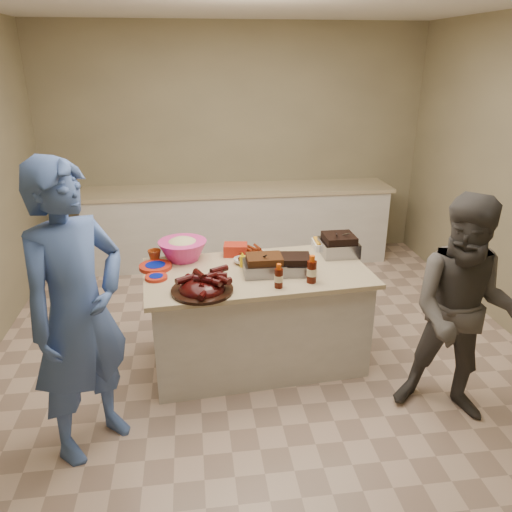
{
  "coord_description": "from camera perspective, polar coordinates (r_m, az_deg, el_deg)",
  "views": [
    {
      "loc": [
        -0.53,
        -3.45,
        2.32
      ],
      "look_at": [
        -0.07,
        0.05,
        0.9
      ],
      "focal_mm": 35.0,
      "sensor_mm": 36.0,
      "label": 1
    }
  ],
  "objects": [
    {
      "name": "room",
      "position": [
        4.19,
        1.04,
        -11.74
      ],
      "size": [
        4.5,
        5.0,
        2.7
      ],
      "primitive_type": null,
      "color": "gray",
      "rests_on": "ground"
    },
    {
      "name": "back_counter",
      "position": [
        5.98,
        -2.06,
        3.59
      ],
      "size": [
        3.6,
        0.64,
        0.9
      ],
      "primitive_type": null,
      "color": "beige",
      "rests_on": "ground"
    },
    {
      "name": "island",
      "position": [
        4.18,
        0.09,
        -11.83
      ],
      "size": [
        1.76,
        1.03,
        0.8
      ],
      "primitive_type": null,
      "rotation": [
        0.0,
        0.0,
        0.08
      ],
      "color": "beige",
      "rests_on": "ground"
    },
    {
      "name": "rib_platter",
      "position": [
        3.49,
        -6.15,
        -4.07
      ],
      "size": [
        0.53,
        0.53,
        0.17
      ],
      "primitive_type": null,
      "rotation": [
        0.0,
        0.0,
        0.26
      ],
      "color": "#380706",
      "rests_on": "island"
    },
    {
      "name": "pulled_pork_tray",
      "position": [
        3.75,
        0.94,
        -2.03
      ],
      "size": [
        0.31,
        0.24,
        0.09
      ],
      "primitive_type": "cube",
      "rotation": [
        0.0,
        0.0,
        -0.01
      ],
      "color": "#47230F",
      "rests_on": "island"
    },
    {
      "name": "brisket_tray",
      "position": [
        3.78,
        4.34,
        -1.87
      ],
      "size": [
        0.3,
        0.26,
        0.08
      ],
      "primitive_type": "cube",
      "rotation": [
        0.0,
        0.0,
        -0.12
      ],
      "color": "black",
      "rests_on": "island"
    },
    {
      "name": "roasting_pan",
      "position": [
        4.17,
        9.36,
        0.23
      ],
      "size": [
        0.29,
        0.29,
        0.12
      ],
      "primitive_type": "cube",
      "rotation": [
        0.0,
        0.0,
        0.01
      ],
      "color": "gray",
      "rests_on": "island"
    },
    {
      "name": "coleslaw_bowl",
      "position": [
        4.05,
        -8.31,
        -0.36
      ],
      "size": [
        0.42,
        0.42,
        0.27
      ],
      "primitive_type": null,
      "rotation": [
        0.0,
        0.0,
        0.08
      ],
      "color": "#DA3287",
      "rests_on": "island"
    },
    {
      "name": "sausage_plate",
      "position": [
        4.12,
        -0.95,
        0.23
      ],
      "size": [
        0.37,
        0.37,
        0.05
      ],
      "primitive_type": "cylinder",
      "rotation": [
        0.0,
        0.0,
        0.43
      ],
      "color": "silver",
      "rests_on": "island"
    },
    {
      "name": "mac_cheese_dish",
      "position": [
        4.3,
        8.41,
        0.97
      ],
      "size": [
        0.3,
        0.22,
        0.08
      ],
      "primitive_type": "cube",
      "rotation": [
        0.0,
        0.0,
        -0.05
      ],
      "color": "#F7AE1E",
      "rests_on": "island"
    },
    {
      "name": "bbq_bottle_a",
      "position": [
        3.53,
        2.59,
        -3.6
      ],
      "size": [
        0.06,
        0.06,
        0.18
      ],
      "primitive_type": "cylinder",
      "rotation": [
        0.0,
        0.0,
        0.08
      ],
      "color": "#3A0C04",
      "rests_on": "island"
    },
    {
      "name": "bbq_bottle_b",
      "position": [
        3.63,
        6.33,
        -2.99
      ],
      "size": [
        0.08,
        0.08,
        0.21
      ],
      "primitive_type": "cylinder",
      "rotation": [
        0.0,
        0.0,
        0.08
      ],
      "color": "#3A0C04",
      "rests_on": "island"
    },
    {
      "name": "mustard_bottle",
      "position": [
        3.87,
        -1.55,
        -1.25
      ],
      "size": [
        0.05,
        0.05,
        0.12
      ],
      "primitive_type": "cylinder",
      "rotation": [
        0.0,
        0.0,
        0.08
      ],
      "color": "yellow",
      "rests_on": "island"
    },
    {
      "name": "sauce_bowl",
      "position": [
        3.93,
        -1.55,
        -0.85
      ],
      "size": [
        0.14,
        0.05,
        0.14
      ],
      "primitive_type": "imported",
      "rotation": [
        0.0,
        0.0,
        0.08
      ],
      "color": "silver",
      "rests_on": "island"
    },
    {
      "name": "plate_stack_large",
      "position": [
        3.91,
        -11.41,
        -1.4
      ],
      "size": [
        0.27,
        0.27,
        0.03
      ],
      "primitive_type": "cylinder",
      "rotation": [
        0.0,
        0.0,
        0.08
      ],
      "color": "#A92414",
      "rests_on": "island"
    },
    {
      "name": "plate_stack_small",
      "position": [
        3.73,
        -11.32,
        -2.58
      ],
      "size": [
        0.18,
        0.18,
        0.02
      ],
      "primitive_type": "cylinder",
      "rotation": [
        0.0,
        0.0,
        0.08
      ],
      "color": "#A92414",
      "rests_on": "island"
    },
    {
      "name": "plastic_cup",
      "position": [
        4.05,
        -11.47,
        -0.61
      ],
      "size": [
        0.11,
        0.11,
        0.1
      ],
      "primitive_type": "imported",
      "rotation": [
        0.0,
        0.0,
        0.08
      ],
      "color": "#923A13",
      "rests_on": "island"
    },
    {
      "name": "basket_stack",
      "position": [
        4.1,
        -2.34,
        0.12
      ],
      "size": [
        0.21,
        0.17,
        0.09
      ],
      "primitive_type": "cube",
      "rotation": [
        0.0,
        0.0,
        -0.15
      ],
      "color": "#A92414",
      "rests_on": "island"
    },
    {
      "name": "guest_blue",
      "position": [
        3.61,
        -17.71,
        -19.38
      ],
      "size": [
        1.83,
        1.74,
        0.44
      ],
      "primitive_type": "imported",
      "rotation": [
        0.0,
        0.0,
        0.84
      ],
      "color": "#4260A3",
      "rests_on": "ground"
    },
    {
      "name": "guest_gray",
      "position": [
        3.92,
        21.06,
        -16.16
      ],
      "size": [
        1.37,
        1.74,
        0.59
      ],
      "primitive_type": "imported",
      "rotation": [
        0.0,
        0.0,
        -0.46
      ],
      "color": "#534F4A",
      "rests_on": "ground"
    }
  ]
}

